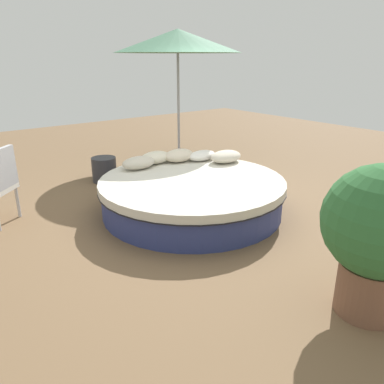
% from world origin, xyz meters
% --- Properties ---
extents(ground_plane, '(16.00, 16.00, 0.00)m').
position_xyz_m(ground_plane, '(0.00, 0.00, 0.00)').
color(ground_plane, brown).
extents(round_bed, '(2.52, 2.52, 0.47)m').
position_xyz_m(round_bed, '(0.00, 0.00, 0.24)').
color(round_bed, navy).
rests_on(round_bed, ground_plane).
extents(throw_pillow_0, '(0.54, 0.37, 0.19)m').
position_xyz_m(throw_pillow_0, '(0.94, 0.34, 0.57)').
color(throw_pillow_0, beige).
rests_on(throw_pillow_0, round_bed).
extents(throw_pillow_1, '(0.49, 0.29, 0.16)m').
position_xyz_m(throw_pillow_1, '(0.72, 0.66, 0.55)').
color(throw_pillow_1, white).
rests_on(throw_pillow_1, round_bed).
extents(throw_pillow_2, '(0.50, 0.33, 0.20)m').
position_xyz_m(throw_pillow_2, '(0.38, 0.82, 0.57)').
color(throw_pillow_2, beige).
rests_on(throw_pillow_2, round_bed).
extents(throw_pillow_3, '(0.49, 0.32, 0.19)m').
position_xyz_m(throw_pillow_3, '(0.04, 0.97, 0.57)').
color(throw_pillow_3, beige).
rests_on(throw_pillow_3, round_bed).
extents(throw_pillow_4, '(0.52, 0.32, 0.18)m').
position_xyz_m(throw_pillow_4, '(-0.31, 0.87, 0.56)').
color(throw_pillow_4, beige).
rests_on(throw_pillow_4, round_bed).
extents(patio_umbrella, '(2.41, 2.41, 2.52)m').
position_xyz_m(patio_umbrella, '(1.46, 2.30, 2.29)').
color(patio_umbrella, '#262628').
rests_on(patio_umbrella, ground_plane).
extents(planter, '(0.90, 0.90, 1.28)m').
position_xyz_m(planter, '(-0.19, -2.61, 0.75)').
color(planter, brown).
rests_on(planter, ground_plane).
extents(side_table, '(0.41, 0.41, 0.42)m').
position_xyz_m(side_table, '(-0.36, 1.98, 0.21)').
color(side_table, '#333338').
rests_on(side_table, ground_plane).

